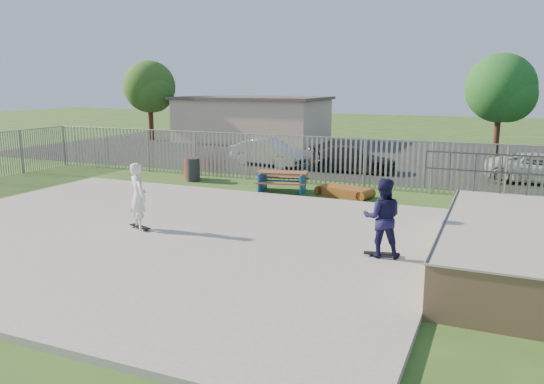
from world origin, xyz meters
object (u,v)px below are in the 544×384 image
at_px(trash_bin_grey, 193,170).
at_px(car_white, 542,169).
at_px(skater_navy, 382,218).
at_px(skater_white, 138,196).
at_px(car_silver, 269,152).
at_px(tree_mid, 501,88).
at_px(car_dark, 353,159).
at_px(funbox, 344,192).
at_px(tree_left, 149,87).
at_px(trash_bin_red, 191,168).
at_px(picnic_table, 283,182).

bearing_deg(trash_bin_grey, car_white, 21.14).
relative_size(skater_navy, skater_white, 1.00).
height_order(trash_bin_grey, car_silver, car_silver).
xyz_separation_m(tree_mid, skater_navy, (-2.13, -19.80, -2.79)).
relative_size(car_dark, tree_mid, 0.72).
height_order(funbox, tree_left, tree_left).
relative_size(trash_bin_red, car_dark, 0.22).
bearing_deg(skater_navy, trash_bin_red, -51.01).
relative_size(trash_bin_red, skater_navy, 0.49).
xyz_separation_m(car_silver, car_dark, (4.41, -0.16, -0.07)).
bearing_deg(tree_left, trash_bin_red, -48.26).
bearing_deg(picnic_table, trash_bin_grey, 158.76).
xyz_separation_m(car_silver, tree_left, (-12.91, 7.83, 3.19)).
height_order(tree_mid, skater_navy, tree_mid).
distance_m(trash_bin_red, skater_navy, 12.80).
height_order(tree_left, skater_navy, tree_left).
distance_m(picnic_table, tree_left, 21.41).
distance_m(car_silver, car_dark, 4.41).
height_order(car_dark, car_white, car_white).
height_order(tree_left, skater_white, tree_left).
relative_size(picnic_table, car_white, 0.49).
bearing_deg(picnic_table, funbox, -7.52).
relative_size(tree_left, tree_mid, 1.00).
height_order(picnic_table, car_white, car_white).
relative_size(funbox, trash_bin_grey, 1.97).
relative_size(car_white, tree_mid, 0.78).
height_order(picnic_table, skater_navy, skater_navy).
relative_size(picnic_table, trash_bin_red, 2.41).
xyz_separation_m(trash_bin_red, car_dark, (6.14, 4.55, 0.17)).
distance_m(funbox, skater_navy, 7.47).
bearing_deg(car_white, tree_left, 74.65).
bearing_deg(funbox, tree_left, 158.63).
height_order(trash_bin_red, tree_mid, tree_mid).
height_order(funbox, tree_mid, tree_mid).
bearing_deg(skater_white, car_white, -98.50).
height_order(trash_bin_grey, skater_navy, skater_navy).
bearing_deg(tree_mid, car_silver, -145.37).
height_order(funbox, car_dark, car_dark).
xyz_separation_m(picnic_table, car_dark, (1.25, 5.73, 0.21)).
height_order(trash_bin_red, car_silver, car_silver).
distance_m(picnic_table, skater_navy, 8.48).
xyz_separation_m(picnic_table, tree_mid, (7.37, 13.15, 3.46)).
relative_size(picnic_table, tree_mid, 0.38).
xyz_separation_m(trash_bin_grey, skater_navy, (9.69, -7.33, 0.59)).
xyz_separation_m(trash_bin_grey, tree_mid, (11.82, 12.47, 3.38)).
bearing_deg(car_silver, tree_left, 71.19).
xyz_separation_m(car_white, tree_left, (-25.35, 7.72, 3.24)).
distance_m(funbox, car_dark, 5.66).
relative_size(funbox, skater_white, 1.04).
relative_size(trash_bin_red, skater_white, 0.49).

